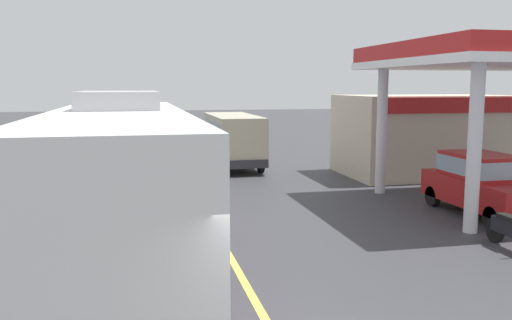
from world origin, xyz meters
name	(u,v)px	position (x,y,z in m)	size (l,w,h in m)	color
ground	(180,166)	(0.00, 20.00, 0.00)	(120.00, 120.00, 0.00)	#38383D
lane_divider_stripe	(190,185)	(0.00, 15.00, 0.00)	(0.16, 50.00, 0.01)	#D8CC4C
coach_bus_main	(120,192)	(-2.32, 5.14, 1.72)	(2.60, 11.04, 3.69)	white
gas_station_roadside	(452,116)	(10.18, 13.48, 2.63)	(9.10, 11.95, 5.10)	#B21E1E
car_at_pump	(482,181)	(7.94, 8.24, 1.01)	(1.70, 4.20, 1.82)	maroon
minibus_opposing_lane	(233,136)	(2.48, 19.40, 1.47)	(2.04, 6.13, 2.44)	#BFB799
motorcycle_parked_forecourt	(512,231)	(6.52, 5.05, 0.44)	(0.55, 1.80, 0.92)	black
pedestrian_near_pump	(476,181)	(8.08, 8.75, 0.93)	(0.55, 0.22, 1.66)	#33333F
car_trailing_behind_bus	(132,143)	(-2.21, 21.59, 1.01)	(1.70, 4.20, 1.82)	black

